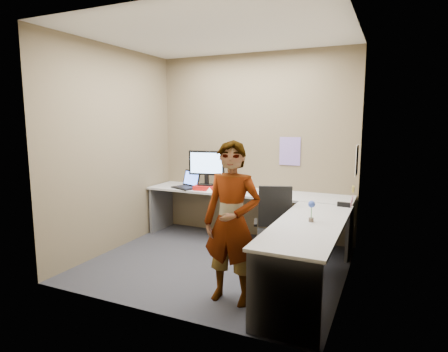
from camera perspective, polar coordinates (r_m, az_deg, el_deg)
The scene contains 21 objects.
ground at distance 4.70m, azimuth -1.20°, elevation -13.19°, with size 3.00×3.00×0.00m, color #28282D.
wall_back at distance 5.58m, azimuth 4.56°, elevation 4.50°, with size 3.00×3.00×0.00m, color brown.
wall_right at distance 3.97m, azimuth 18.65°, elevation 2.46°, with size 2.70×2.70×0.00m, color brown.
wall_left at distance 5.21m, azimuth -16.33°, elevation 3.90°, with size 2.70×2.70×0.00m, color brown.
ceiling at distance 4.47m, azimuth -1.32°, elevation 20.94°, with size 3.00×3.00×0.00m, color white.
desk at distance 4.70m, azimuth 5.66°, elevation -5.68°, with size 2.98×2.58×0.73m.
paper_ream at distance 5.47m, azimuth -2.75°, elevation -1.75°, with size 0.33×0.24×0.07m, color red.
monitor at distance 5.44m, azimuth -2.68°, elevation 1.70°, with size 0.53×0.19×0.50m.
laptop at distance 5.64m, azimuth -5.54°, elevation -1.14°, with size 0.45×0.41×0.26m.
trackball_mouse at distance 5.64m, azimuth -3.88°, elevation -1.53°, with size 0.12×0.08×0.07m.
origami at distance 5.33m, azimuth -2.22°, elevation -2.06°, with size 0.10×0.10×0.06m, color white.
stapler at distance 4.62m, azimuth 17.80°, elevation -4.17°, with size 0.15×0.04×0.06m, color black.
flower at distance 3.84m, azimuth 13.20°, elevation -4.73°, with size 0.07×0.07×0.22m.
calendar_purple at distance 5.41m, azimuth 10.01°, elevation 3.74°, with size 0.30×0.01×0.40m, color #846BB7.
calendar_white at distance 4.87m, azimuth 19.59°, elevation 2.28°, with size 0.01×0.28×0.38m, color white.
sticky_note_a at distance 4.57m, azimuth 19.01°, elevation -1.89°, with size 0.01×0.07×0.07m, color #F2E059.
sticky_note_b at distance 4.64m, azimuth 19.00°, elevation -3.36°, with size 0.01×0.07×0.07m, color pink.
sticky_note_c at distance 4.53m, azimuth 18.83°, elevation -3.90°, with size 0.01×0.07×0.07m, color pink.
sticky_note_d at distance 4.72m, azimuth 19.17°, elevation -1.94°, with size 0.01×0.07×0.07m, color #F2E059.
office_chair at distance 4.46m, azimuth 7.77°, elevation -9.19°, with size 0.55×0.53×0.95m.
person at distance 3.56m, azimuth 1.20°, elevation -7.15°, with size 0.57×0.37×1.55m, color #999399.
Camera 1 is at (1.89, -3.93, 1.74)m, focal length 30.00 mm.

